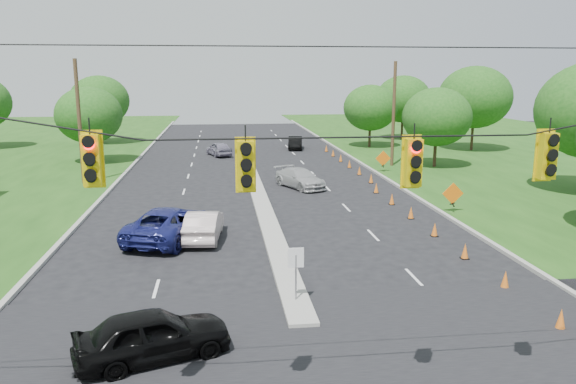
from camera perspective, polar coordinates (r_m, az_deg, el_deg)
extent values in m
cube|color=gray|center=(43.60, -16.94, 0.92)|extent=(0.25, 110.00, 0.16)
cube|color=gray|center=(44.76, 9.45, 1.54)|extent=(0.25, 110.00, 0.16)
cube|color=gray|center=(34.22, -2.63, -1.47)|extent=(1.00, 34.00, 0.18)
cylinder|color=gray|center=(19.66, 0.80, -8.90)|extent=(0.06, 0.06, 1.80)
cube|color=white|center=(19.39, 0.81, -6.69)|extent=(0.55, 0.04, 0.70)
cylinder|color=black|center=(11.53, 5.69, 7.52)|extent=(24.00, 0.04, 0.04)
cube|color=yellow|center=(11.60, -19.32, 3.08)|extent=(0.34, 0.24, 1.00)
cube|color=yellow|center=(11.37, -4.31, 2.66)|extent=(0.34, 0.24, 1.00)
cube|color=yellow|center=(12.05, 12.58, 2.93)|extent=(0.34, 0.24, 1.00)
cube|color=yellow|center=(13.34, 24.85, 3.34)|extent=(0.34, 0.24, 1.00)
cylinder|color=#422D1C|center=(43.50, -20.43, 6.66)|extent=(0.28, 0.28, 9.00)
cylinder|color=#422D1C|center=(49.66, 10.68, 7.74)|extent=(0.28, 0.28, 9.00)
cone|color=orange|center=(19.96, 25.98, -11.53)|extent=(0.32, 0.32, 0.70)
cone|color=orange|center=(22.74, 21.20, -8.29)|extent=(0.32, 0.32, 0.70)
cone|color=orange|center=(25.69, 17.54, -5.73)|extent=(0.32, 0.32, 0.70)
cone|color=orange|center=(28.77, 14.68, -3.70)|extent=(0.32, 0.32, 0.70)
cone|color=orange|center=(31.94, 12.38, -2.06)|extent=(0.32, 0.32, 0.70)
cone|color=orange|center=(35.17, 10.51, -0.71)|extent=(0.32, 0.32, 0.70)
cone|color=orange|center=(38.45, 8.96, 0.41)|extent=(0.32, 0.32, 0.70)
cone|color=orange|center=(41.91, 8.44, 1.37)|extent=(0.32, 0.32, 0.70)
cone|color=orange|center=(45.24, 7.27, 2.17)|extent=(0.32, 0.32, 0.70)
cone|color=orange|center=(48.60, 6.26, 2.86)|extent=(0.32, 0.32, 0.70)
cone|color=orange|center=(51.97, 5.38, 3.46)|extent=(0.32, 0.32, 0.70)
cone|color=orange|center=(55.36, 4.60, 3.98)|extent=(0.32, 0.32, 0.70)
cone|color=orange|center=(58.76, 3.92, 4.45)|extent=(0.32, 0.32, 0.70)
cube|color=black|center=(33.82, 16.35, -1.15)|extent=(0.06, 0.58, 0.26)
cube|color=black|center=(33.82, 16.35, -1.15)|extent=(0.06, 0.58, 0.26)
cube|color=orange|center=(33.70, 16.41, -0.15)|extent=(1.27, 0.05, 1.27)
cube|color=black|center=(46.75, 9.61, 2.66)|extent=(0.06, 0.58, 0.26)
cube|color=black|center=(46.75, 9.61, 2.66)|extent=(0.06, 0.58, 0.26)
cube|color=orange|center=(46.66, 9.64, 3.38)|extent=(1.27, 0.05, 1.27)
cylinder|color=black|center=(53.86, -19.35, 4.11)|extent=(0.28, 0.28, 2.52)
ellipsoid|color=#194C14|center=(53.57, -19.57, 7.38)|extent=(5.88, 5.88, 5.04)
cylinder|color=black|center=(68.85, -18.40, 5.87)|extent=(0.28, 0.28, 2.88)
ellipsoid|color=#194C14|center=(68.61, -18.60, 8.79)|extent=(6.72, 6.72, 5.76)
cylinder|color=black|center=(50.22, 14.70, 3.88)|extent=(0.28, 0.28, 2.52)
ellipsoid|color=#194C14|center=(49.91, 14.88, 7.38)|extent=(5.88, 5.88, 5.04)
cylinder|color=black|center=(62.47, 18.20, 5.50)|extent=(0.28, 0.28, 3.24)
ellipsoid|color=#194C14|center=(62.20, 18.44, 9.12)|extent=(7.56, 7.56, 6.48)
cylinder|color=black|center=(71.18, 11.50, 6.41)|extent=(0.28, 0.28, 2.88)
ellipsoid|color=#194C14|center=(70.95, 11.62, 9.24)|extent=(6.72, 6.72, 5.76)
cylinder|color=black|center=(62.79, 8.29, 5.66)|extent=(0.28, 0.28, 2.52)
ellipsoid|color=#194C14|center=(62.54, 8.37, 8.47)|extent=(5.88, 5.88, 5.04)
imported|color=black|center=(16.60, -13.56, -13.92)|extent=(4.65, 3.06, 1.47)
imported|color=beige|center=(27.52, -8.54, -3.34)|extent=(1.96, 4.51, 1.44)
imported|color=navy|center=(27.73, -12.00, -3.15)|extent=(4.45, 6.44, 1.63)
imported|color=#A6A6A6|center=(39.74, 1.22, 1.41)|extent=(3.69, 5.05, 1.36)
imported|color=gray|center=(55.96, -7.02, 4.37)|extent=(2.86, 4.38, 1.39)
imported|color=black|center=(60.72, 0.74, 5.03)|extent=(2.03, 4.32, 1.37)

